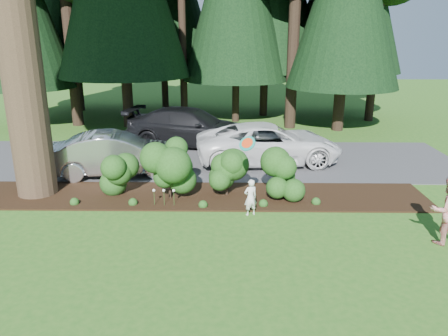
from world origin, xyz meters
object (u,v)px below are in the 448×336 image
(car_silver_wagon, at_px, (117,154))
(car_white_suv, at_px, (269,143))
(child, at_px, (251,197))
(adult, at_px, (447,210))
(frisbee, at_px, (247,143))
(car_dark_suv, at_px, (191,127))

(car_silver_wagon, bearing_deg, car_white_suv, -84.54)
(child, xyz_separation_m, adult, (4.78, -1.68, 0.33))
(frisbee, bearing_deg, adult, -16.85)
(adult, height_order, frisbee, frisbee)
(car_dark_suv, distance_m, adult, 12.06)
(car_white_suv, bearing_deg, car_silver_wagon, 98.64)
(car_white_suv, bearing_deg, child, 162.80)
(car_dark_suv, relative_size, frisbee, 10.74)
(car_dark_suv, relative_size, child, 5.46)
(car_white_suv, height_order, car_dark_suv, car_dark_suv)
(car_silver_wagon, height_order, frisbee, frisbee)
(car_silver_wagon, bearing_deg, car_dark_suv, -38.28)
(car_white_suv, relative_size, frisbee, 10.42)
(car_dark_suv, xyz_separation_m, frisbee, (2.30, -8.19, 1.30))
(car_silver_wagon, relative_size, child, 4.38)
(car_silver_wagon, distance_m, car_dark_suv, 4.96)
(car_dark_suv, bearing_deg, frisbee, -152.92)
(car_white_suv, xyz_separation_m, car_dark_suv, (-3.38, 2.78, 0.06))
(adult, relative_size, frisbee, 3.17)
(car_white_suv, relative_size, child, 5.30)
(car_white_suv, height_order, adult, adult)
(car_dark_suv, xyz_separation_m, adult, (7.21, -9.68, -0.02))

